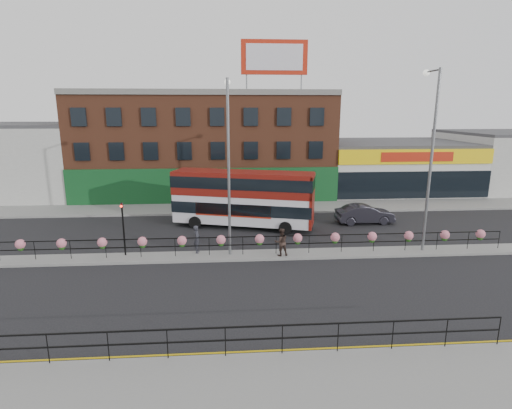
{
  "coord_description": "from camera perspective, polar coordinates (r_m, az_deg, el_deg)",
  "views": [
    {
      "loc": [
        -1.81,
        -22.58,
        8.56
      ],
      "look_at": [
        0.0,
        3.0,
        2.5
      ],
      "focal_mm": 28.0,
      "sensor_mm": 36.0,
      "label": 1
    }
  ],
  "objects": [
    {
      "name": "ground",
      "position": [
        24.21,
        0.51,
        -7.41
      ],
      "size": [
        120.0,
        120.0,
        0.0
      ],
      "primitive_type": "plane",
      "color": "black",
      "rests_on": "ground"
    },
    {
      "name": "south_pavement",
      "position": [
        13.68,
        4.91,
        -25.1
      ],
      "size": [
        60.0,
        4.0,
        0.15
      ],
      "primitive_type": "cube",
      "color": "gray",
      "rests_on": "ground"
    },
    {
      "name": "north_pavement",
      "position": [
        35.65,
        -1.02,
        -0.47
      ],
      "size": [
        60.0,
        4.0,
        0.15
      ],
      "primitive_type": "cube",
      "color": "gray",
      "rests_on": "ground"
    },
    {
      "name": "median",
      "position": [
        24.19,
        0.51,
        -7.24
      ],
      "size": [
        60.0,
        1.6,
        0.15
      ],
      "primitive_type": "cube",
      "color": "gray",
      "rests_on": "ground"
    },
    {
      "name": "yellow_line_inner",
      "position": [
        15.57,
        3.52,
        -20.07
      ],
      "size": [
        60.0,
        0.1,
        0.01
      ],
      "primitive_type": "cube",
      "color": "gold",
      "rests_on": "ground"
    },
    {
      "name": "yellow_line_outer",
      "position": [
        15.42,
        3.61,
        -20.44
      ],
      "size": [
        60.0,
        0.1,
        0.01
      ],
      "primitive_type": "cube",
      "color": "gold",
      "rests_on": "ground"
    },
    {
      "name": "brick_building",
      "position": [
        42.73,
        -7.05,
        8.59
      ],
      "size": [
        25.0,
        12.21,
        10.3
      ],
      "color": "brown",
      "rests_on": "ground"
    },
    {
      "name": "supermarket",
      "position": [
        46.44,
        18.62,
        5.29
      ],
      "size": [
        15.0,
        12.25,
        5.3
      ],
      "color": "silver",
      "rests_on": "ground"
    },
    {
      "name": "warehouse_west",
      "position": [
        48.38,
        -31.82,
        5.49
      ],
      "size": [
        15.5,
        12.0,
        7.3
      ],
      "color": "#B3B4AE",
      "rests_on": "ground"
    },
    {
      "name": "billboard",
      "position": [
        38.09,
        2.64,
        20.26
      ],
      "size": [
        6.0,
        0.29,
        4.4
      ],
      "color": "#AE210E",
      "rests_on": "brick_building"
    },
    {
      "name": "median_railing",
      "position": [
        23.86,
        0.51,
        -5.06
      ],
      "size": [
        30.04,
        0.56,
        1.23
      ],
      "color": "black",
      "rests_on": "median"
    },
    {
      "name": "south_railing",
      "position": [
        14.61,
        -4.42,
        -18.09
      ],
      "size": [
        20.04,
        0.05,
        1.12
      ],
      "color": "black",
      "rests_on": "south_pavement"
    },
    {
      "name": "double_decker_bus",
      "position": [
        29.49,
        -1.8,
        1.6
      ],
      "size": [
        10.67,
        5.28,
        4.21
      ],
      "color": "silver",
      "rests_on": "ground"
    },
    {
      "name": "car",
      "position": [
        32.06,
        15.27,
        -1.31
      ],
      "size": [
        1.88,
        4.57,
        1.47
      ],
      "primitive_type": "imported",
      "rotation": [
        0.0,
        0.0,
        1.61
      ],
      "color": "#25242C",
      "rests_on": "ground"
    },
    {
      "name": "pedestrian_a",
      "position": [
        24.41,
        -8.43,
        -4.9
      ],
      "size": [
        0.62,
        0.41,
        1.69
      ],
      "primitive_type": "imported",
      "rotation": [
        0.0,
        0.0,
        1.57
      ],
      "color": "#272830",
      "rests_on": "median"
    },
    {
      "name": "pedestrian_b",
      "position": [
        23.71,
        3.62,
        -5.37
      ],
      "size": [
        1.0,
        0.88,
        1.67
      ],
      "primitive_type": "imported",
      "rotation": [
        0.0,
        0.0,
        3.3
      ],
      "color": "#32241E",
      "rests_on": "median"
    },
    {
      "name": "lamp_column_west",
      "position": [
        23.08,
        -3.96,
        7.36
      ],
      "size": [
        0.37,
        1.79,
        10.18
      ],
      "color": "slate",
      "rests_on": "median"
    },
    {
      "name": "lamp_column_east",
      "position": [
        25.85,
        23.64,
        7.72
      ],
      "size": [
        0.39,
        1.89,
        10.78
      ],
      "color": "slate",
      "rests_on": "median"
    },
    {
      "name": "traffic_light_median",
      "position": [
        24.56,
        -18.52,
        -1.77
      ],
      "size": [
        0.15,
        0.28,
        3.65
      ],
      "color": "black",
      "rests_on": "median"
    }
  ]
}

